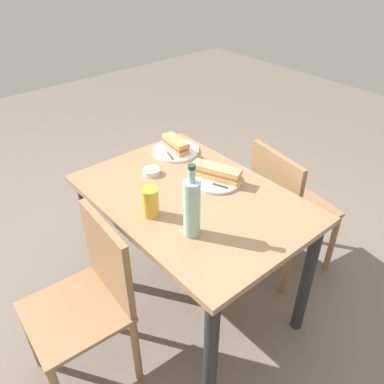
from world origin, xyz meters
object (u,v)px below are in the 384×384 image
dining_table (192,216)px  baguette_sandwich_near (216,172)px  baguette_sandwich_far (176,144)px  water_bottle (192,207)px  plate_near (216,179)px  knife_far (168,153)px  plate_far (176,151)px  chair_far (91,296)px  beer_glass (151,202)px  olive_bowl (151,172)px  chair_near (285,206)px  knife_near (213,184)px

dining_table → baguette_sandwich_near: size_ratio=4.32×
baguette_sandwich_far → water_bottle: water_bottle is taller
plate_near → baguette_sandwich_near: 0.04m
knife_far → water_bottle: size_ratio=0.53×
baguette_sandwich_near → plate_far: size_ratio=1.00×
chair_far → plate_near: (0.03, -0.76, 0.27)m
dining_table → beer_glass: beer_glass is taller
plate_near → olive_bowl: size_ratio=2.98×
chair_near → beer_glass: 0.89m
baguette_sandwich_far → beer_glass: bearing=130.7°
beer_glass → water_bottle: bearing=-165.9°
chair_near → beer_glass: size_ratio=6.28×
chair_near → plate_near: size_ratio=3.28×
chair_near → knife_far: (0.52, 0.43, 0.28)m
dining_table → knife_near: 0.19m
baguette_sandwich_near → baguette_sandwich_far: same height
chair_far → water_bottle: (-0.20, -0.40, 0.40)m
beer_glass → olive_bowl: 0.35m
plate_near → baguette_sandwich_far: baguette_sandwich_far is taller
olive_bowl → baguette_sandwich_far: bearing=-66.9°
knife_far → beer_glass: bearing=134.6°
chair_near → plate_far: chair_near is taller
chair_far → plate_far: chair_far is taller
baguette_sandwich_near → water_bottle: (-0.23, 0.36, 0.09)m
baguette_sandwich_far → water_bottle: (-0.60, 0.39, 0.09)m
knife_near → knife_far: size_ratio=0.98×
chair_near → knife_far: 0.73m
plate_far → water_bottle: size_ratio=0.78×
plate_far → knife_far: bearing=94.0°
knife_far → water_bottle: (-0.59, 0.33, 0.12)m
chair_near → plate_near: chair_near is taller
dining_table → beer_glass: size_ratio=8.24×
knife_near → baguette_sandwich_near: bearing=-56.4°
plate_near → olive_bowl: olive_bowl is taller
plate_far → water_bottle: (-0.60, 0.39, 0.13)m
baguette_sandwich_near → knife_near: size_ratio=1.51×
chair_near → baguette_sandwich_far: size_ratio=4.44×
knife_near → olive_bowl: olive_bowl is taller
plate_far → beer_glass: bearing=130.7°
baguette_sandwich_far → chair_near: bearing=-144.5°
chair_far → chair_near: (-0.13, -1.16, 0.00)m
knife_near → knife_far: same height
baguette_sandwich_near → baguette_sandwich_far: bearing=-5.3°
chair_near → water_bottle: size_ratio=2.57×
knife_far → chair_far: bearing=118.0°
plate_near → baguette_sandwich_far: (0.37, -0.03, 0.04)m
plate_near → baguette_sandwich_near: (0.00, -0.00, 0.04)m
chair_near → baguette_sandwich_near: (0.16, 0.41, 0.31)m
water_bottle → plate_far: bearing=-33.2°
dining_table → knife_far: bearing=-21.3°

